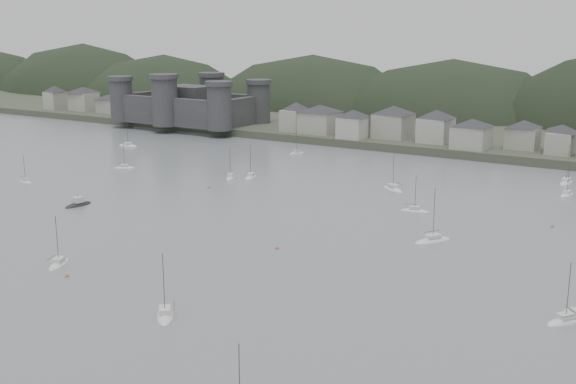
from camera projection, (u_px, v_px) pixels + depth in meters
The scene contains 8 objects.
ground at pixel (23, 323), 108.60m from camera, with size 900.00×900.00×0.00m, color slate.
far_shore_land at pixel (530, 116), 349.89m from camera, with size 900.00×250.00×3.00m, color #383D2D.
forested_ridge at pixel (524, 150), 329.25m from camera, with size 851.55×103.94×102.57m.
castle at pixel (189, 104), 316.73m from camera, with size 66.00×43.00×20.00m.
sailboat_lead at pixel (165, 315), 110.96m from camera, with size 7.28×7.78×11.07m.
moored_fleet at pixel (286, 211), 173.94m from camera, with size 247.21×178.62×12.55m.
motor_launch_far at pixel (78, 204), 180.37m from camera, with size 3.18×7.93×3.87m.
mooring_buoys at pixel (207, 224), 162.69m from camera, with size 134.66×82.61×0.70m.
Camera 1 is at (89.01, -63.16, 43.96)m, focal length 44.35 mm.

